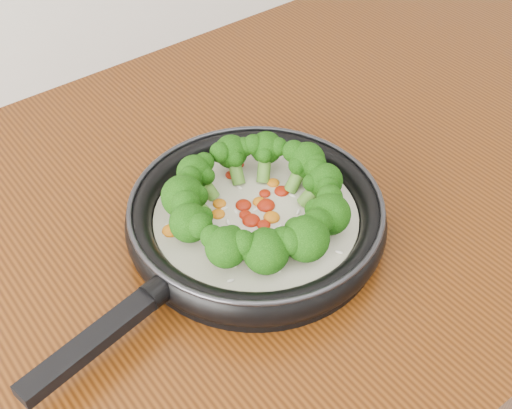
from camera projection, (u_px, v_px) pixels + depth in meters
counter at (236, 392)px, 1.19m from camera, size 1.60×0.80×0.90m
skillet at (255, 216)px, 0.82m from camera, size 0.52×0.37×0.09m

